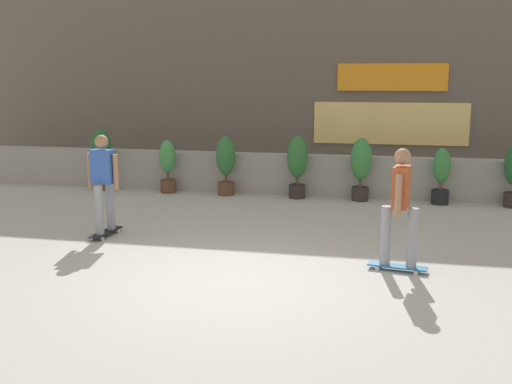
# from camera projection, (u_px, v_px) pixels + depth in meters

# --- Properties ---
(ground_plane) EXTENTS (48.00, 48.00, 0.00)m
(ground_plane) POSITION_uv_depth(u_px,v_px,m) (232.00, 281.00, 7.87)
(ground_plane) COLOR #B2AFA8
(planter_wall) EXTENTS (18.00, 0.40, 0.90)m
(planter_wall) POSITION_uv_depth(u_px,v_px,m) (298.00, 174.00, 13.55)
(planter_wall) COLOR gray
(planter_wall) RESTS_ON ground
(building_backdrop) EXTENTS (20.00, 2.08, 6.50)m
(building_backdrop) POSITION_uv_depth(u_px,v_px,m) (320.00, 53.00, 16.85)
(building_backdrop) COLOR #60564C
(building_backdrop) RESTS_ON ground
(potted_plant_0) EXTENTS (0.48, 0.48, 1.43)m
(potted_plant_0) POSITION_uv_depth(u_px,v_px,m) (101.00, 155.00, 13.98)
(potted_plant_0) COLOR brown
(potted_plant_0) RESTS_ON ground
(potted_plant_1) EXTENTS (0.37, 0.37, 1.21)m
(potted_plant_1) POSITION_uv_depth(u_px,v_px,m) (168.00, 165.00, 13.68)
(potted_plant_1) COLOR brown
(potted_plant_1) RESTS_ON ground
(potted_plant_2) EXTENTS (0.43, 0.43, 1.33)m
(potted_plant_2) POSITION_uv_depth(u_px,v_px,m) (226.00, 162.00, 13.38)
(potted_plant_2) COLOR brown
(potted_plant_2) RESTS_ON ground
(potted_plant_3) EXTENTS (0.45, 0.45, 1.36)m
(potted_plant_3) POSITION_uv_depth(u_px,v_px,m) (297.00, 163.00, 13.04)
(potted_plant_3) COLOR #2D2823
(potted_plant_3) RESTS_ON ground
(potted_plant_4) EXTENTS (0.44, 0.44, 1.36)m
(potted_plant_4) POSITION_uv_depth(u_px,v_px,m) (361.00, 165.00, 12.76)
(potted_plant_4) COLOR #2D2823
(potted_plant_4) RESTS_ON ground
(potted_plant_5) EXTENTS (0.36, 0.36, 1.18)m
(potted_plant_5) POSITION_uv_depth(u_px,v_px,m) (441.00, 175.00, 12.45)
(potted_plant_5) COLOR black
(potted_plant_5) RESTS_ON ground
(skater_by_wall_left) EXTENTS (0.56, 0.81, 1.70)m
(skater_by_wall_left) POSITION_uv_depth(u_px,v_px,m) (103.00, 181.00, 9.89)
(skater_by_wall_left) COLOR black
(skater_by_wall_left) RESTS_ON ground
(skater_far_left) EXTENTS (0.82, 0.55, 1.70)m
(skater_far_left) POSITION_uv_depth(u_px,v_px,m) (400.00, 204.00, 8.10)
(skater_far_left) COLOR #266699
(skater_far_left) RESTS_ON ground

